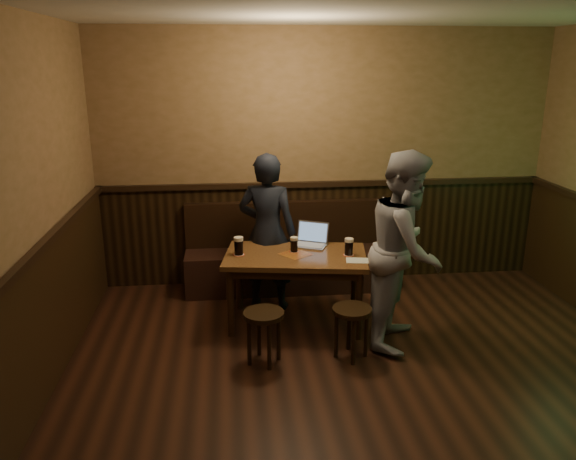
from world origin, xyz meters
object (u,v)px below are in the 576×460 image
(stool_right, at_px, (352,318))
(pint_right, at_px, (349,247))
(stool_left, at_px, (264,322))
(pub_table, at_px, (296,263))
(pint_mid, at_px, (294,244))
(pint_left, at_px, (239,246))
(person_grey, at_px, (406,249))
(bench, at_px, (286,261))
(person_suit, at_px, (267,232))
(laptop, at_px, (311,239))

(stool_right, distance_m, pint_right, 0.76)
(stool_left, bearing_deg, pub_table, 63.84)
(pint_mid, bearing_deg, pint_left, -176.84)
(stool_left, distance_m, person_grey, 1.39)
(person_grey, bearing_deg, pint_mid, 87.91)
(person_grey, bearing_deg, bench, 61.04)
(pub_table, bearing_deg, person_grey, -16.68)
(pint_mid, bearing_deg, stool_right, -62.49)
(pint_mid, bearing_deg, person_suit, 122.85)
(bench, relative_size, pint_left, 12.56)
(stool_right, height_order, laptop, laptop)
(bench, bearing_deg, pint_mid, -90.43)
(stool_left, height_order, stool_right, stool_left)
(stool_right, bearing_deg, person_grey, 26.69)
(pub_table, relative_size, stool_left, 3.07)
(pub_table, bearing_deg, stool_right, -51.75)
(pint_mid, distance_m, person_grey, 1.06)
(stool_right, xyz_separation_m, person_grey, (0.52, 0.26, 0.50))
(stool_right, bearing_deg, person_suit, 119.26)
(pint_mid, height_order, pint_right, pint_right)
(pint_mid, xyz_separation_m, laptop, (0.19, 0.19, -0.02))
(stool_left, relative_size, pint_left, 2.64)
(person_grey, bearing_deg, stool_left, 128.84)
(bench, height_order, pint_left, bench)
(pub_table, bearing_deg, person_suit, 127.98)
(pint_mid, relative_size, person_grey, 0.09)
(pint_right, distance_m, person_suit, 0.88)
(stool_left, height_order, person_grey, person_grey)
(bench, xyz_separation_m, laptop, (0.18, -0.65, 0.45))
(pint_left, xyz_separation_m, pint_mid, (0.52, 0.03, -0.01))
(pint_left, bearing_deg, stool_left, -76.54)
(stool_right, distance_m, laptop, 1.06)
(pint_left, relative_size, person_suit, 0.11)
(pint_left, distance_m, person_grey, 1.53)
(bench, relative_size, stool_right, 4.82)
(stool_right, distance_m, pint_mid, 0.96)
(pint_right, height_order, person_suit, person_suit)
(laptop, relative_size, person_grey, 0.22)
(stool_right, xyz_separation_m, laptop, (-0.21, 0.96, 0.40))
(pint_left, height_order, pint_mid, pint_left)
(pint_left, distance_m, laptop, 0.75)
(stool_left, distance_m, pint_left, 0.88)
(person_suit, bearing_deg, bench, -99.09)
(pub_table, relative_size, laptop, 3.65)
(pint_left, distance_m, pint_mid, 0.52)
(stool_left, bearing_deg, person_suit, 84.23)
(bench, relative_size, laptop, 5.67)
(person_suit, relative_size, person_grey, 0.92)
(pub_table, bearing_deg, pint_left, -175.35)
(laptop, bearing_deg, pub_table, -100.53)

